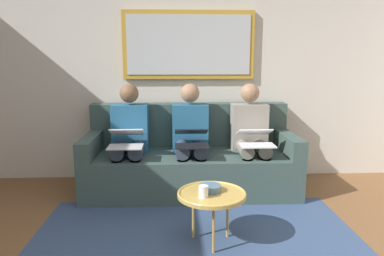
{
  "coord_description": "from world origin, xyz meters",
  "views": [
    {
      "loc": [
        0.16,
        1.67,
        1.4
      ],
      "look_at": [
        0.0,
        -1.7,
        0.75
      ],
      "focal_mm": 33.89,
      "sensor_mm": 36.0,
      "label": 1
    }
  ],
  "objects_px": {
    "person_left": "(251,134)",
    "person_right": "(129,135)",
    "cup": "(203,192)",
    "laptop_white": "(256,138)",
    "framed_mirror": "(189,45)",
    "laptop_silver": "(126,138)",
    "couch": "(190,160)",
    "bowl": "(210,188)",
    "laptop_black": "(191,138)",
    "person_middle": "(190,135)",
    "coffee_table": "(212,195)"
  },
  "relations": [
    {
      "from": "person_left",
      "to": "person_right",
      "type": "xyz_separation_m",
      "value": [
        1.28,
        0.0,
        0.0
      ]
    },
    {
      "from": "cup",
      "to": "laptop_white",
      "type": "height_order",
      "value": "laptop_white"
    },
    {
      "from": "framed_mirror",
      "to": "laptop_silver",
      "type": "xyz_separation_m",
      "value": [
        0.64,
        0.69,
        -0.92
      ]
    },
    {
      "from": "person_left",
      "to": "laptop_white",
      "type": "relative_size",
      "value": 3.21
    },
    {
      "from": "cup",
      "to": "laptop_silver",
      "type": "xyz_separation_m",
      "value": [
        0.68,
        -1.0,
        0.18
      ]
    },
    {
      "from": "couch",
      "to": "bowl",
      "type": "bearing_deg",
      "value": 94.92
    },
    {
      "from": "person_left",
      "to": "laptop_black",
      "type": "xyz_separation_m",
      "value": [
        0.64,
        0.23,
        0.02
      ]
    },
    {
      "from": "laptop_white",
      "to": "framed_mirror",
      "type": "bearing_deg",
      "value": -47.32
    },
    {
      "from": "bowl",
      "to": "person_middle",
      "type": "distance_m",
      "value": 1.13
    },
    {
      "from": "couch",
      "to": "coffee_table",
      "type": "distance_m",
      "value": 1.23
    },
    {
      "from": "laptop_white",
      "to": "laptop_silver",
      "type": "distance_m",
      "value": 1.28
    },
    {
      "from": "framed_mirror",
      "to": "bowl",
      "type": "distance_m",
      "value": 1.93
    },
    {
      "from": "coffee_table",
      "to": "laptop_black",
      "type": "distance_m",
      "value": 0.95
    },
    {
      "from": "couch",
      "to": "bowl",
      "type": "xyz_separation_m",
      "value": [
        -0.1,
        1.18,
        0.12
      ]
    },
    {
      "from": "person_left",
      "to": "person_middle",
      "type": "xyz_separation_m",
      "value": [
        0.64,
        0.0,
        0.0
      ]
    },
    {
      "from": "laptop_black",
      "to": "laptop_white",
      "type": "bearing_deg",
      "value": 179.65
    },
    {
      "from": "coffee_table",
      "to": "laptop_black",
      "type": "height_order",
      "value": "laptop_black"
    },
    {
      "from": "framed_mirror",
      "to": "person_right",
      "type": "distance_m",
      "value": 1.23
    },
    {
      "from": "couch",
      "to": "person_right",
      "type": "height_order",
      "value": "person_right"
    },
    {
      "from": "couch",
      "to": "laptop_white",
      "type": "height_order",
      "value": "couch"
    },
    {
      "from": "person_left",
      "to": "laptop_white",
      "type": "distance_m",
      "value": 0.24
    },
    {
      "from": "bowl",
      "to": "laptop_silver",
      "type": "height_order",
      "value": "laptop_silver"
    },
    {
      "from": "person_middle",
      "to": "laptop_silver",
      "type": "relative_size",
      "value": 2.98
    },
    {
      "from": "coffee_table",
      "to": "person_middle",
      "type": "bearing_deg",
      "value": -84.44
    },
    {
      "from": "cup",
      "to": "laptop_white",
      "type": "distance_m",
      "value": 1.17
    },
    {
      "from": "cup",
      "to": "bowl",
      "type": "bearing_deg",
      "value": -116.09
    },
    {
      "from": "person_left",
      "to": "coffee_table",
      "type": "bearing_deg",
      "value": 65.31
    },
    {
      "from": "couch",
      "to": "coffee_table",
      "type": "relative_size",
      "value": 4.22
    },
    {
      "from": "bowl",
      "to": "laptop_white",
      "type": "distance_m",
      "value": 1.04
    },
    {
      "from": "cup",
      "to": "laptop_black",
      "type": "height_order",
      "value": "laptop_black"
    },
    {
      "from": "framed_mirror",
      "to": "person_left",
      "type": "relative_size",
      "value": 1.3
    },
    {
      "from": "laptop_silver",
      "to": "bowl",
      "type": "bearing_deg",
      "value": 130.08
    },
    {
      "from": "laptop_white",
      "to": "person_middle",
      "type": "xyz_separation_m",
      "value": [
        0.64,
        -0.24,
        -0.02
      ]
    },
    {
      "from": "bowl",
      "to": "laptop_white",
      "type": "bearing_deg",
      "value": -121.65
    },
    {
      "from": "framed_mirror",
      "to": "person_middle",
      "type": "height_order",
      "value": "framed_mirror"
    },
    {
      "from": "couch",
      "to": "framed_mirror",
      "type": "bearing_deg",
      "value": -90.0
    },
    {
      "from": "couch",
      "to": "laptop_black",
      "type": "xyz_separation_m",
      "value": [
        0.0,
        0.3,
        0.32
      ]
    },
    {
      "from": "couch",
      "to": "laptop_black",
      "type": "distance_m",
      "value": 0.44
    },
    {
      "from": "bowl",
      "to": "couch",
      "type": "bearing_deg",
      "value": -85.08
    },
    {
      "from": "couch",
      "to": "laptop_white",
      "type": "bearing_deg",
      "value": 154.45
    },
    {
      "from": "framed_mirror",
      "to": "laptop_silver",
      "type": "distance_m",
      "value": 1.32
    },
    {
      "from": "framed_mirror",
      "to": "laptop_white",
      "type": "bearing_deg",
      "value": 132.68
    },
    {
      "from": "person_middle",
      "to": "laptop_silver",
      "type": "height_order",
      "value": "person_middle"
    },
    {
      "from": "cup",
      "to": "laptop_silver",
      "type": "bearing_deg",
      "value": -55.71
    },
    {
      "from": "bowl",
      "to": "laptop_silver",
      "type": "bearing_deg",
      "value": -49.92
    },
    {
      "from": "couch",
      "to": "bowl",
      "type": "distance_m",
      "value": 1.19
    },
    {
      "from": "person_right",
      "to": "laptop_silver",
      "type": "distance_m",
      "value": 0.23
    },
    {
      "from": "person_right",
      "to": "bowl",
      "type": "bearing_deg",
      "value": 123.73
    },
    {
      "from": "laptop_white",
      "to": "laptop_silver",
      "type": "height_order",
      "value": "laptop_silver"
    },
    {
      "from": "framed_mirror",
      "to": "person_left",
      "type": "distance_m",
      "value": 1.23
    }
  ]
}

